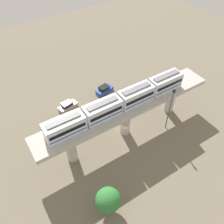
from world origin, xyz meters
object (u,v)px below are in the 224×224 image
Objects in this scene: train at (120,103)px; signal_post at (170,108)px; parked_car_blue at (104,90)px; tree_near_viaduct at (108,200)px; parked_car_red at (69,126)px; parked_car_silver at (68,106)px.

signal_post is at bearing -109.95° from train.
tree_near_viaduct is at bearing 141.22° from parked_car_blue.
train is 15.90m from parked_car_blue.
parked_car_blue is at bearing -19.15° from train.
train is 2.73× the size of signal_post.
parked_car_red is 0.99× the size of parked_car_blue.
signal_post is (8.04, -18.93, 2.34)m from tree_near_viaduct.
train is at bearing 70.05° from signal_post.
parked_car_blue is (12.85, -4.46, -8.24)m from train.
parked_car_red is 18.68m from tree_near_viaduct.
train is 6.14× the size of parked_car_silver.
parked_car_red is 0.85× the size of tree_near_viaduct.
parked_car_red is at bearing 146.83° from parked_car_silver.
signal_post is at bearing -171.98° from parked_car_blue.
parked_car_red and parked_car_blue have the same top height.
train is 13.13m from parked_car_red.
tree_near_viaduct is at bearing 158.56° from parked_car_silver.
tree_near_viaduct is (-11.44, 9.57, -5.78)m from train.
tree_near_viaduct is at bearing 140.09° from train.
train reaches higher than parked_car_red.
signal_post is (-16.25, -4.90, 4.80)m from parked_car_blue.
train is 15.99m from tree_near_viaduct.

